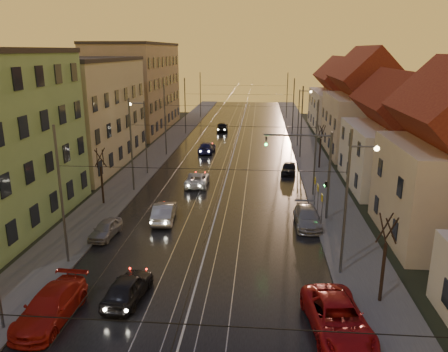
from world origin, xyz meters
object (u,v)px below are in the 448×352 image
(street_lamp_2, at_px, (143,131))
(parked_right_0, at_px, (338,318))
(driving_car_1, at_px, (164,212))
(parked_left_2, at_px, (50,306))
(driving_car_3, at_px, (207,147))
(parked_right_1, at_px, (307,217))
(traffic_light_mast, at_px, (317,165))
(driving_car_0, at_px, (128,288))
(driving_car_4, at_px, (222,127))
(parked_right_2, at_px, (288,168))
(street_lamp_1, at_px, (352,194))
(parked_left_3, at_px, (106,229))
(street_lamp_3, at_px, (301,112))
(driving_car_2, at_px, (197,179))

(street_lamp_2, height_order, parked_right_0, street_lamp_2)
(driving_car_1, bearing_deg, parked_left_2, 73.65)
(parked_right_0, bearing_deg, driving_car_3, 98.91)
(parked_right_0, distance_m, parked_right_1, 13.47)
(traffic_light_mast, bearing_deg, driving_car_0, -131.86)
(driving_car_1, bearing_deg, driving_car_3, -95.65)
(driving_car_3, distance_m, parked_right_0, 39.56)
(driving_car_0, distance_m, driving_car_1, 11.57)
(driving_car_1, distance_m, parked_right_1, 11.34)
(driving_car_3, bearing_deg, driving_car_4, -91.54)
(parked_right_2, bearing_deg, street_lamp_1, -76.45)
(street_lamp_2, xyz_separation_m, driving_car_1, (5.11, -13.26, -4.14))
(parked_left_2, xyz_separation_m, parked_right_2, (13.57, 28.61, -0.13))
(traffic_light_mast, bearing_deg, parked_right_0, -92.09)
(traffic_light_mast, relative_size, parked_right_1, 1.51)
(driving_car_3, relative_size, parked_left_3, 1.33)
(street_lamp_3, xyz_separation_m, driving_car_3, (-12.67, -4.83, -4.19))
(street_lamp_3, distance_m, parked_right_1, 29.71)
(traffic_light_mast, relative_size, driving_car_4, 1.57)
(driving_car_4, bearing_deg, street_lamp_3, 132.97)
(parked_left_3, bearing_deg, parked_right_0, -28.04)
(driving_car_2, distance_m, parked_left_3, 14.00)
(street_lamp_3, relative_size, parked_left_2, 1.52)
(driving_car_2, height_order, driving_car_4, driving_car_4)
(street_lamp_3, bearing_deg, driving_car_4, 137.12)
(street_lamp_2, height_order, driving_car_0, street_lamp_2)
(parked_left_2, bearing_deg, parked_left_3, 97.43)
(parked_right_1, bearing_deg, street_lamp_3, 85.69)
(street_lamp_1, xyz_separation_m, street_lamp_2, (-18.21, 20.00, 0.00))
(parked_right_0, bearing_deg, driving_car_4, 93.57)
(driving_car_3, height_order, driving_car_4, driving_car_4)
(driving_car_3, xyz_separation_m, driving_car_4, (0.70, 15.95, 0.09))
(parked_left_3, bearing_deg, parked_right_2, 57.80)
(parked_right_2, bearing_deg, driving_car_1, -118.49)
(traffic_light_mast, xyz_separation_m, parked_right_2, (-1.26, 13.63, -3.97))
(street_lamp_1, height_order, parked_left_2, street_lamp_1)
(traffic_light_mast, xyz_separation_m, parked_left_3, (-15.59, -4.75, -3.99))
(driving_car_0, height_order, parked_left_3, driving_car_0)
(driving_car_3, xyz_separation_m, parked_left_3, (-4.03, -27.92, -0.08))
(traffic_light_mast, relative_size, parked_left_2, 1.37)
(parked_left_3, distance_m, parked_right_0, 18.11)
(street_lamp_1, height_order, parked_right_2, street_lamp_1)
(parked_left_2, height_order, parked_right_2, parked_left_2)
(street_lamp_3, xyz_separation_m, driving_car_2, (-11.82, -19.63, -4.23))
(driving_car_0, distance_m, parked_right_2, 28.36)
(street_lamp_1, bearing_deg, parked_right_0, -103.61)
(parked_right_0, bearing_deg, street_lamp_3, 80.53)
(driving_car_2, xyz_separation_m, parked_right_0, (10.17, -23.19, 0.14))
(parked_right_1, bearing_deg, parked_left_3, -168.10)
(street_lamp_1, bearing_deg, driving_car_4, 104.26)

